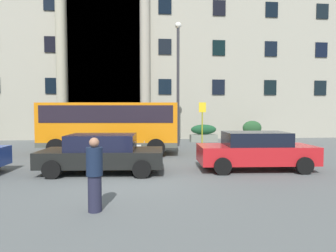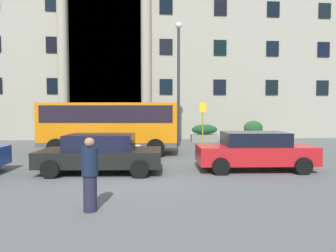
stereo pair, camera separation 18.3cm
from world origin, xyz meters
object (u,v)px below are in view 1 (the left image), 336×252
hedge_planter_entrance_left (204,133)px  hedge_planter_far_east (104,133)px  hedge_planter_far_west (252,131)px  pedestrian_man_crossing (95,175)px  orange_minibus (111,123)px  hedge_planter_entrance_right (58,134)px  lamppost_plaza_centre (178,75)px  bus_stop_sign (202,120)px  motorcycle_near_kerb (130,151)px  parked_compact_extra (102,153)px  parked_hatchback_near (255,150)px

hedge_planter_entrance_left → hedge_planter_far_east: bearing=-174.9°
hedge_planter_far_east → hedge_planter_far_west: 10.77m
hedge_planter_far_west → pedestrian_man_crossing: pedestrian_man_crossing is taller
orange_minibus → hedge_planter_entrance_right: bearing=135.0°
orange_minibus → lamppost_plaza_centre: lamppost_plaza_centre is taller
orange_minibus → hedge_planter_far_west: size_ratio=4.67×
bus_stop_sign → motorcycle_near_kerb: bus_stop_sign is taller
parked_compact_extra → hedge_planter_far_east: bearing=100.8°
hedge_planter_entrance_left → parked_hatchback_near: bearing=-90.8°
bus_stop_sign → hedge_planter_entrance_right: 9.97m
hedge_planter_entrance_left → orange_minibus: bearing=-139.0°
hedge_planter_entrance_left → parked_hatchback_near: size_ratio=0.45×
hedge_planter_entrance_right → lamppost_plaza_centre: bearing=-14.6°
hedge_planter_entrance_right → pedestrian_man_crossing: size_ratio=1.08×
parked_hatchback_near → parked_compact_extra: size_ratio=0.98×
hedge_planter_entrance_left → motorcycle_near_kerb: bearing=-122.8°
hedge_planter_far_east → parked_hatchback_near: hedge_planter_far_east is taller
bus_stop_sign → parked_hatchback_near: bearing=-84.3°
motorcycle_near_kerb → bus_stop_sign: bearing=50.9°
hedge_planter_entrance_left → hedge_planter_far_west: 3.67m
bus_stop_sign → hedge_planter_entrance_left: (0.80, 3.28, -1.10)m
hedge_planter_far_east → parked_hatchback_near: size_ratio=0.39×
pedestrian_man_crossing → orange_minibus: bearing=17.1°
lamppost_plaza_centre → parked_hatchback_near: bearing=-74.7°
hedge_planter_far_east → lamppost_plaza_centre: size_ratio=0.22×
pedestrian_man_crossing → hedge_planter_far_west: bearing=-20.2°
orange_minibus → parked_compact_extra: orange_minibus is taller
bus_stop_sign → orange_minibus: bearing=-159.0°
hedge_planter_far_west → hedge_planter_entrance_right: hedge_planter_far_west is taller
motorcycle_near_kerb → parked_compact_extra: bearing=-108.6°
bus_stop_sign → hedge_planter_far_east: size_ratio=1.63×
bus_stop_sign → hedge_planter_entrance_right: bearing=162.6°
bus_stop_sign → hedge_planter_entrance_right: (-9.45, 2.97, -1.07)m
hedge_planter_entrance_right → bus_stop_sign: bearing=-17.4°
motorcycle_near_kerb → pedestrian_man_crossing: 6.21m
hedge_planter_entrance_left → pedestrian_man_crossing: 14.98m
bus_stop_sign → hedge_planter_far_east: bearing=157.2°
hedge_planter_entrance_right → parked_hatchback_near: 13.94m
hedge_planter_entrance_right → lamppost_plaza_centre: size_ratio=0.23×
motorcycle_near_kerb → orange_minibus: bearing=118.2°
parked_compact_extra → motorcycle_near_kerb: size_ratio=2.20×
hedge_planter_far_west → motorcycle_near_kerb: (-8.66, -7.79, -0.28)m
orange_minibus → motorcycle_near_kerb: orange_minibus is taller
hedge_planter_far_east → motorcycle_near_kerb: size_ratio=0.84×
hedge_planter_entrance_left → hedge_planter_far_west: hedge_planter_far_west is taller
parked_compact_extra → lamppost_plaza_centre: bearing=67.2°
lamppost_plaza_centre → bus_stop_sign: bearing=-32.1°
hedge_planter_far_east → hedge_planter_entrance_right: (-3.17, 0.32, -0.07)m
hedge_planter_far_east → motorcycle_near_kerb: 7.44m
hedge_planter_far_west → motorcycle_near_kerb: size_ratio=0.75×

